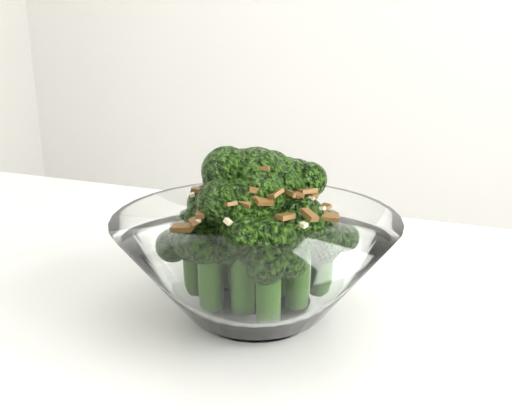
% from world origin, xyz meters
% --- Properties ---
extents(table, '(1.22, 0.84, 0.75)m').
position_xyz_m(table, '(0.07, -0.09, 0.68)').
color(table, white).
rests_on(table, ground).
extents(broccoli_dish, '(0.24, 0.24, 0.15)m').
position_xyz_m(broccoli_dish, '(0.21, -0.01, 0.81)').
color(broccoli_dish, white).
rests_on(broccoli_dish, table).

